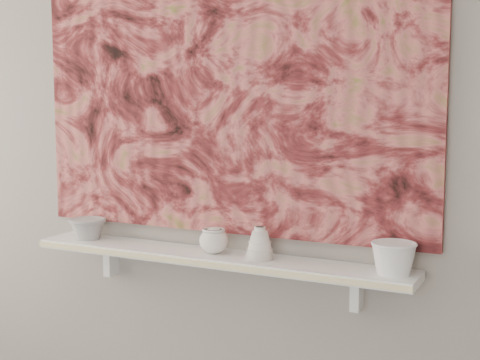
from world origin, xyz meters
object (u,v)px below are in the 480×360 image
Objects in this scene: shelf at (214,258)px; bowl_white at (394,258)px; painting at (224,76)px; bowl_grey at (88,228)px; bell_vessel at (260,243)px; cup_cream at (214,241)px.

shelf is 0.62m from bowl_white.
painting reaches higher than bowl_grey.
bowl_white is at bearing 0.00° from bell_vessel.
painting reaches higher than bowl_white.
bell_vessel is at bearing 0.00° from bowl_grey.
bowl_white is at bearing 0.00° from cup_cream.
bell_vessel is 0.79× the size of bowl_white.
shelf is 0.93× the size of painting.
shelf is at bearing 0.00° from cup_cream.
cup_cream is at bearing 180.00° from bell_vessel.
bowl_grey is 1.43× the size of cup_cream.
bowl_white is (0.62, 0.00, 0.01)m from cup_cream.
painting is at bearing 155.18° from bell_vessel.
painting reaches higher than bell_vessel.
bowl_grey is (-0.55, 0.00, 0.06)m from shelf.
cup_cream is at bearing 180.00° from shelf.
bowl_grey is 0.72m from bell_vessel.
painting is 0.57m from cup_cream.
bowl_grey is at bearing -171.62° from painting.
bowl_white reaches higher than cup_cream.
bowl_white is at bearing 0.00° from bowl_grey.
bowl_white reaches higher than shelf.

